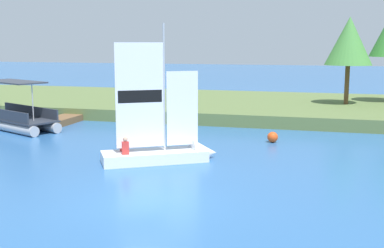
# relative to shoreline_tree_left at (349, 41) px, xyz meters

# --- Properties ---
(ground_plane) EXTENTS (200.00, 200.00, 0.00)m
(ground_plane) POSITION_rel_shoreline_tree_left_xyz_m (-6.72, -21.93, -5.17)
(ground_plane) COLOR #2D609E
(shore_bank) EXTENTS (80.00, 14.90, 0.78)m
(shore_bank) POSITION_rel_shoreline_tree_left_xyz_m (-6.72, 0.16, -4.78)
(shore_bank) COLOR #5B703D
(shore_bank) RESTS_ON ground
(shoreline_tree_left) EXTENTS (3.24, 3.24, 6.09)m
(shoreline_tree_left) POSITION_rel_shoreline_tree_left_xyz_m (0.00, 0.00, 0.00)
(shoreline_tree_left) COLOR brown
(shoreline_tree_left) RESTS_ON shore_bank
(wooden_dock) EXTENTS (1.43, 4.12, 0.41)m
(wooden_dock) POSITION_rel_shoreline_tree_left_xyz_m (-17.47, -8.85, -4.96)
(wooden_dock) COLOR brown
(wooden_dock) RESTS_ON ground
(sailboat) EXTENTS (5.05, 3.82, 6.31)m
(sailboat) POSITION_rel_shoreline_tree_left_xyz_m (-7.73, -16.37, -4.72)
(sailboat) COLOR white
(sailboat) RESTS_ON ground
(pontoon_boat) EXTENTS (6.41, 4.41, 2.86)m
(pontoon_boat) POSITION_rel_shoreline_tree_left_xyz_m (-19.01, -11.30, -4.51)
(pontoon_boat) COLOR #B2B2B7
(pontoon_boat) RESTS_ON ground
(channel_buoy) EXTENTS (0.55, 0.55, 0.55)m
(channel_buoy) POSITION_rel_shoreline_tree_left_xyz_m (-3.94, -11.20, -4.90)
(channel_buoy) COLOR #E54C19
(channel_buoy) RESTS_ON ground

